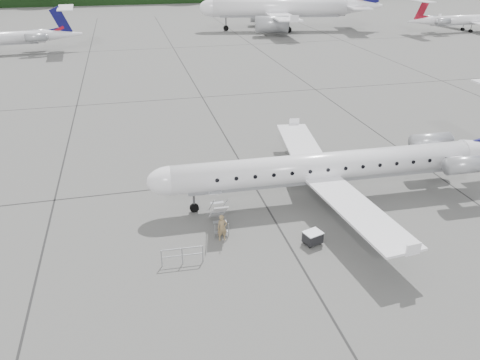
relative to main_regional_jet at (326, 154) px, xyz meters
name	(u,v)px	position (x,y,z in m)	size (l,w,h in m)	color
ground	(351,219)	(0.74, -2.98, -3.31)	(320.00, 320.00, 0.00)	slate
main_regional_jet	(326,154)	(0.00, 0.00, 0.00)	(25.84, 18.61, 6.63)	white
airstair	(218,213)	(-7.54, -1.95, -2.27)	(0.85, 2.41, 2.08)	white
passenger	(222,228)	(-7.58, -3.31, -2.50)	(0.59, 0.39, 1.62)	#8F754E
safety_railing	(182,256)	(-10.13, -5.08, -2.81)	(2.20, 0.08, 1.00)	#919499
baggage_cart	(313,238)	(-2.64, -4.93, -2.90)	(0.96, 0.78, 0.83)	black
bg_regional_right	(473,15)	(56.57, 58.89, -0.11)	(24.43, 17.59, 6.41)	white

